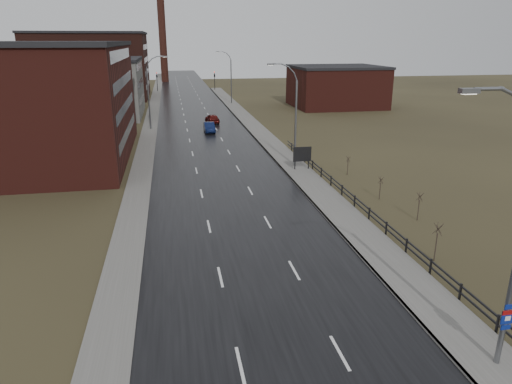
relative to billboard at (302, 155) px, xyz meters
name	(u,v)px	position (x,y,z in m)	size (l,w,h in m)	color
road	(202,130)	(-9.10, 25.90, -1.74)	(14.00, 300.00, 0.06)	black
sidewalk_right	(295,168)	(-0.50, 0.90, -1.68)	(3.20, 180.00, 0.18)	#595651
curb_right	(282,168)	(-2.02, 0.90, -1.68)	(0.16, 180.00, 0.18)	slate
sidewalk_left	(149,131)	(-17.30, 25.90, -1.71)	(2.40, 260.00, 0.12)	#595651
warehouse_near	(28,102)	(-30.09, 10.90, 4.99)	(22.44, 28.56, 13.50)	#471914
warehouse_mid	(97,87)	(-27.09, 43.90, 3.49)	(16.32, 20.40, 10.50)	slate
warehouse_far	(92,65)	(-32.09, 73.90, 5.99)	(26.52, 24.48, 15.50)	#331611
building_right	(336,86)	(21.20, 47.90, 2.49)	(18.36, 16.32, 8.50)	#471914
smokestack	(162,34)	(-15.10, 115.90, 13.73)	(2.70, 2.70, 30.70)	#331611
streetlight_right_mid	(293,115)	(-0.60, 1.90, 4.07)	(3.36, 0.28, 11.35)	slate
streetlight_left	(150,92)	(-16.80, 27.90, 4.07)	(3.36, 0.28, 11.35)	slate
streetlight_right_far	(230,77)	(-0.60, 55.90, 4.07)	(3.36, 0.28, 11.35)	slate
guardrail	(373,215)	(1.20, -15.79, -1.06)	(0.10, 53.05, 1.10)	black
shrub_c	(437,241)	(2.52, -22.40, -0.38)	(0.62, 0.65, 2.61)	#382D23
shrub_d	(419,206)	(5.03, -15.74, -0.54)	(0.55, 0.58, 2.31)	#382D23
shrub_e	(380,187)	(4.26, -10.46, -0.66)	(0.50, 0.53, 2.10)	#382D23
shrub_f	(348,165)	(4.32, -2.50, -0.70)	(0.48, 0.51, 2.01)	#382D23
billboard	(302,155)	(0.00, 0.00, 0.00)	(2.02, 0.17, 2.67)	black
traffic_light_left	(157,74)	(-17.10, 85.90, 2.83)	(0.58, 2.73, 5.30)	black
traffic_light_right	(214,74)	(-1.10, 85.90, 2.83)	(0.58, 2.73, 5.30)	black
car_near	(209,128)	(-8.06, 23.70, -1.03)	(1.56, 4.48, 1.48)	#0B153B
car_far	(212,119)	(-6.88, 31.65, -0.99)	(1.85, 4.61, 1.57)	#510F0D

